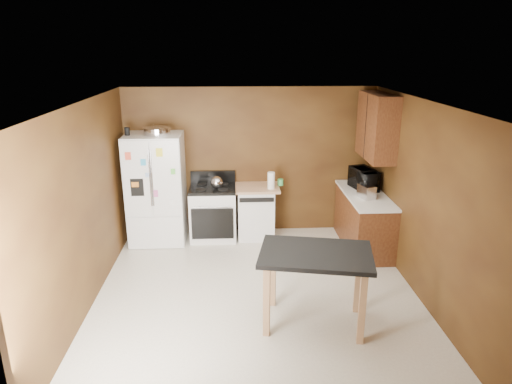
{
  "coord_description": "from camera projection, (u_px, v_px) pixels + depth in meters",
  "views": [
    {
      "loc": [
        -0.28,
        -5.31,
        3.13
      ],
      "look_at": [
        0.03,
        0.85,
        1.15
      ],
      "focal_mm": 32.0,
      "sensor_mm": 36.0,
      "label": 1
    }
  ],
  "objects": [
    {
      "name": "wall_front",
      "position": [
        272.0,
        303.0,
        3.5
      ],
      "size": [
        4.2,
        0.0,
        4.2
      ],
      "primitive_type": "plane",
      "rotation": [
        -1.57,
        0.0,
        0.0
      ],
      "color": "#573916",
      "rests_on": "ground"
    },
    {
      "name": "gas_range",
      "position": [
        213.0,
        212.0,
        7.68
      ],
      "size": [
        0.76,
        0.68,
        1.1
      ],
      "color": "white",
      "rests_on": "ground"
    },
    {
      "name": "wall_right",
      "position": [
        423.0,
        202.0,
        5.74
      ],
      "size": [
        0.0,
        4.5,
        4.5
      ],
      "primitive_type": "plane",
      "rotation": [
        1.57,
        0.0,
        -1.57
      ],
      "color": "#573916",
      "rests_on": "ground"
    },
    {
      "name": "refrigerator",
      "position": [
        156.0,
        189.0,
        7.45
      ],
      "size": [
        0.9,
        0.8,
        1.8
      ],
      "color": "white",
      "rests_on": "ground"
    },
    {
      "name": "roasting_pan",
      "position": [
        157.0,
        131.0,
        7.17
      ],
      "size": [
        0.43,
        0.43,
        0.11
      ],
      "primitive_type": "cylinder",
      "color": "silver",
      "rests_on": "refrigerator"
    },
    {
      "name": "kettle",
      "position": [
        217.0,
        182.0,
        7.45
      ],
      "size": [
        0.2,
        0.2,
        0.2
      ],
      "primitive_type": "sphere",
      "color": "silver",
      "rests_on": "gas_range"
    },
    {
      "name": "pen_cup",
      "position": [
        127.0,
        131.0,
        7.09
      ],
      "size": [
        0.08,
        0.08,
        0.12
      ],
      "primitive_type": "cylinder",
      "color": "black",
      "rests_on": "refrigerator"
    },
    {
      "name": "dishwasher",
      "position": [
        256.0,
        211.0,
        7.74
      ],
      "size": [
        0.78,
        0.63,
        0.89
      ],
      "color": "white",
      "rests_on": "ground"
    },
    {
      "name": "floor",
      "position": [
        257.0,
        294.0,
        6.02
      ],
      "size": [
        4.5,
        4.5,
        0.0
      ],
      "primitive_type": "plane",
      "color": "beige",
      "rests_on": "ground"
    },
    {
      "name": "microwave",
      "position": [
        364.0,
        180.0,
        7.42
      ],
      "size": [
        0.49,
        0.62,
        0.3
      ],
      "primitive_type": "imported",
      "rotation": [
        0.0,
        0.0,
        1.81
      ],
      "color": "black",
      "rests_on": "right_cabinets"
    },
    {
      "name": "ceiling",
      "position": [
        257.0,
        103.0,
        5.26
      ],
      "size": [
        4.5,
        4.5,
        0.0
      ],
      "primitive_type": "plane",
      "rotation": [
        3.14,
        0.0,
        0.0
      ],
      "color": "white",
      "rests_on": "ground"
    },
    {
      "name": "green_canister",
      "position": [
        280.0,
        182.0,
        7.66
      ],
      "size": [
        0.13,
        0.13,
        0.11
      ],
      "primitive_type": "cylinder",
      "rotation": [
        0.0,
        0.0,
        -0.41
      ],
      "color": "#44B35B",
      "rests_on": "dishwasher"
    },
    {
      "name": "toaster",
      "position": [
        366.0,
        192.0,
        6.98
      ],
      "size": [
        0.25,
        0.32,
        0.2
      ],
      "primitive_type": "cube",
      "rotation": [
        0.0,
        0.0,
        0.31
      ],
      "color": "silver",
      "rests_on": "right_cabinets"
    },
    {
      "name": "wall_back",
      "position": [
        250.0,
        161.0,
        7.78
      ],
      "size": [
        4.2,
        0.0,
        4.2
      ],
      "primitive_type": "plane",
      "rotation": [
        1.57,
        0.0,
        0.0
      ],
      "color": "#573916",
      "rests_on": "ground"
    },
    {
      "name": "wall_left",
      "position": [
        85.0,
        208.0,
        5.54
      ],
      "size": [
        0.0,
        4.5,
        4.5
      ],
      "primitive_type": "plane",
      "rotation": [
        1.57,
        0.0,
        1.57
      ],
      "color": "#573916",
      "rests_on": "ground"
    },
    {
      "name": "island",
      "position": [
        316.0,
        263.0,
        5.18
      ],
      "size": [
        1.4,
        1.07,
        0.91
      ],
      "color": "black",
      "rests_on": "ground"
    },
    {
      "name": "paper_towel",
      "position": [
        271.0,
        181.0,
        7.46
      ],
      "size": [
        0.13,
        0.13,
        0.28
      ],
      "primitive_type": "cylinder",
      "rotation": [
        0.0,
        0.0,
        0.13
      ],
      "color": "white",
      "rests_on": "dishwasher"
    },
    {
      "name": "right_cabinets",
      "position": [
        368.0,
        193.0,
        7.24
      ],
      "size": [
        0.63,
        1.58,
        2.45
      ],
      "color": "brown",
      "rests_on": "ground"
    }
  ]
}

